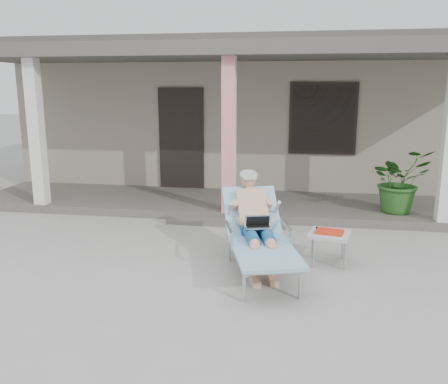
# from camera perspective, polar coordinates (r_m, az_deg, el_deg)

# --- Properties ---
(ground) EXTENTS (60.00, 60.00, 0.00)m
(ground) POSITION_cam_1_polar(r_m,az_deg,el_deg) (6.27, -2.54, -8.74)
(ground) COLOR #9E9E99
(ground) RESTS_ON ground
(house) EXTENTS (10.40, 5.40, 3.30)m
(house) POSITION_cam_1_polar(r_m,az_deg,el_deg) (12.28, 3.81, 9.75)
(house) COLOR gray
(house) RESTS_ON ground
(porch_deck) EXTENTS (10.00, 2.00, 0.15)m
(porch_deck) POSITION_cam_1_polar(r_m,az_deg,el_deg) (9.06, 1.41, -1.46)
(porch_deck) COLOR #605B56
(porch_deck) RESTS_ON ground
(porch_overhang) EXTENTS (10.00, 2.30, 2.85)m
(porch_overhang) POSITION_cam_1_polar(r_m,az_deg,el_deg) (8.75, 1.46, 15.95)
(porch_overhang) COLOR silver
(porch_overhang) RESTS_ON porch_deck
(porch_step) EXTENTS (2.00, 0.30, 0.07)m
(porch_step) POSITION_cam_1_polar(r_m,az_deg,el_deg) (7.98, 0.23, -3.71)
(porch_step) COLOR #605B56
(porch_step) RESTS_ON ground
(lounger) EXTENTS (1.20, 1.98, 1.24)m
(lounger) POSITION_cam_1_polar(r_m,az_deg,el_deg) (5.91, 4.03, -2.28)
(lounger) COLOR #B7B7BC
(lounger) RESTS_ON ground
(side_table) EXTENTS (0.59, 0.59, 0.45)m
(side_table) POSITION_cam_1_polar(r_m,az_deg,el_deg) (6.35, 12.54, -5.16)
(side_table) COLOR beige
(side_table) RESTS_ON ground
(potted_palm) EXTENTS (1.25, 1.19, 1.10)m
(potted_palm) POSITION_cam_1_polar(r_m,az_deg,el_deg) (8.64, 20.35, 1.31)
(potted_palm) COLOR #26591E
(potted_palm) RESTS_ON porch_deck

